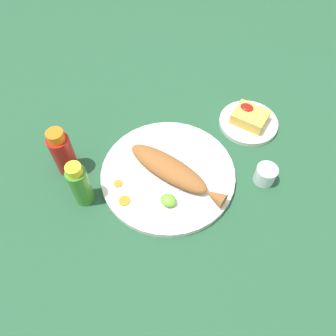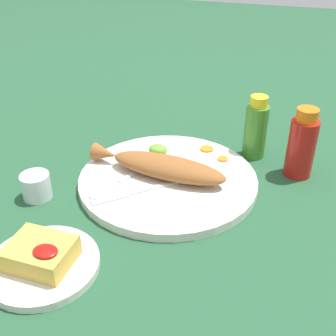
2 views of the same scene
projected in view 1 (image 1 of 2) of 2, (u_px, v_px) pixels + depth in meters
ground_plane at (168, 176)px, 0.90m from camera, size 4.00×4.00×0.00m
main_plate at (168, 174)px, 0.90m from camera, size 0.37×0.37×0.02m
fried_fish at (172, 170)px, 0.87m from camera, size 0.30×0.09×0.04m
fork_near at (198, 158)px, 0.91m from camera, size 0.14×0.14×0.00m
fork_far at (203, 172)px, 0.89m from camera, size 0.08×0.18×0.00m
carrot_slice_near at (118, 184)px, 0.87m from camera, size 0.02×0.02×0.00m
carrot_slice_mid at (124, 201)px, 0.84m from camera, size 0.03×0.03×0.00m
lime_wedge_main at (168, 200)px, 0.83m from camera, size 0.04×0.04×0.02m
hot_sauce_bottle_red at (63, 153)px, 0.86m from camera, size 0.06×0.06×0.15m
hot_sauce_bottle_green at (80, 185)px, 0.81m from camera, size 0.05×0.05×0.15m
salt_cup at (265, 175)px, 0.88m from camera, size 0.06×0.06×0.05m
side_plate_fries at (248, 123)px, 1.01m from camera, size 0.18×0.18×0.01m
fries_pile at (250, 117)px, 0.99m from camera, size 0.10×0.08×0.04m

